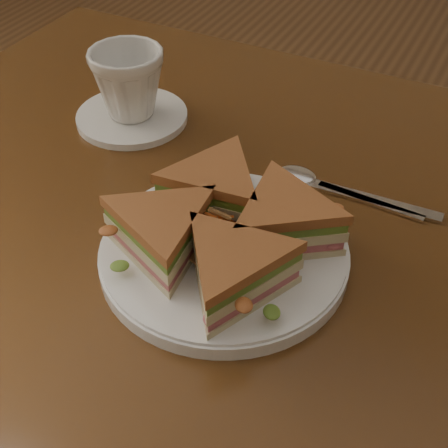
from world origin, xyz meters
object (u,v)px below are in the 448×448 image
spoon (314,181)px  saucer (132,117)px  coffee_cup (128,83)px  sandwich_wedges (224,228)px  plate (224,254)px  knife (345,193)px  table (290,289)px

spoon → saucer: bearing=178.9°
spoon → coffee_cup: coffee_cup is taller
sandwich_wedges → saucer: sandwich_wedges is taller
sandwich_wedges → spoon: bearing=76.6°
plate → sandwich_wedges: bearing=0.0°
saucer → coffee_cup: coffee_cup is taller
knife → saucer: bearing=173.3°
knife → saucer: size_ratio=1.39×
sandwich_wedges → coffee_cup: bearing=141.5°
spoon → knife: size_ratio=0.85×
table → sandwich_wedges: sandwich_wedges is taller
plate → spoon: size_ratio=1.43×
table → saucer: bearing=159.1°
sandwich_wedges → spoon: (0.04, 0.17, -0.04)m
table → sandwich_wedges: 0.17m
knife → table: bearing=-111.3°
coffee_cup → saucer: bearing=0.0°
knife → saucer: 0.32m
knife → coffee_cup: (-0.32, 0.03, 0.05)m
sandwich_wedges → plate: bearing=0.0°
plate → coffee_cup: 0.31m
knife → spoon: bearing=174.8°
table → spoon: 0.14m
table → coffee_cup: size_ratio=11.92×
sandwich_wedges → table: bearing=57.6°
saucer → knife: bearing=-4.8°
saucer → table: bearing=-20.9°
coffee_cup → knife: bearing=-22.8°
knife → saucer: saucer is taller
knife → coffee_cup: bearing=173.3°
knife → plate: bearing=-118.0°
sandwich_wedges → saucer: (-0.24, 0.19, -0.04)m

